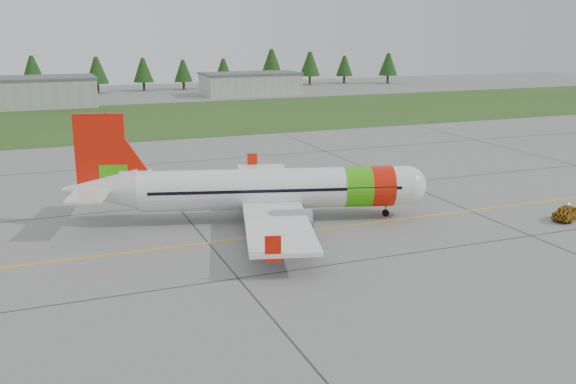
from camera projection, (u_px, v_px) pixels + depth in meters
name	position (u px, v px, depth m)	size (l,w,h in m)	color
ground	(427.00, 251.00, 48.79)	(320.00, 320.00, 0.00)	gray
aircraft	(267.00, 189.00, 56.16)	(31.04, 29.27, 9.61)	white
follow_me_car	(570.00, 198.00, 56.36)	(1.59, 1.35, 3.95)	orange
grass_strip	(186.00, 117.00, 122.65)	(320.00, 50.00, 0.03)	#30561E
taxi_guideline	(375.00, 222.00, 55.99)	(120.00, 0.25, 0.02)	gold
hangar_west	(17.00, 93.00, 136.43)	(32.00, 14.00, 6.00)	#A8A8A3
hangar_east	(250.00, 84.00, 163.36)	(24.00, 12.00, 5.20)	#A8A8A3
treeline	(138.00, 72.00, 171.86)	(160.00, 8.00, 10.00)	#1C3F14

